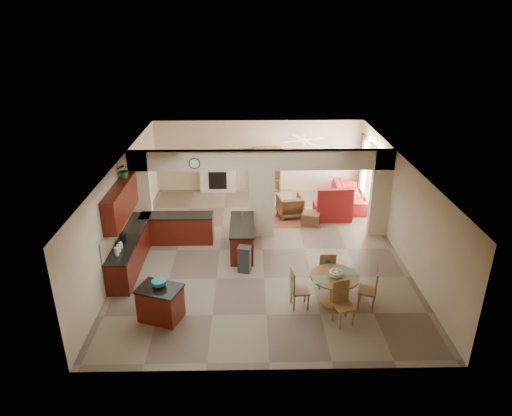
{
  "coord_description": "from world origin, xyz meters",
  "views": [
    {
      "loc": [
        -0.41,
        -12.08,
        6.62
      ],
      "look_at": [
        -0.18,
        0.3,
        1.23
      ],
      "focal_mm": 32.0,
      "sensor_mm": 36.0,
      "label": 1
    }
  ],
  "objects_px": {
    "kitchen_island": "(161,303)",
    "armchair": "(290,206)",
    "dining_table": "(334,286)",
    "sofa": "(349,195)"
  },
  "relations": [
    {
      "from": "sofa",
      "to": "dining_table",
      "type": "bearing_deg",
      "value": 167.97
    },
    {
      "from": "kitchen_island",
      "to": "armchair",
      "type": "bearing_deg",
      "value": 78.23
    },
    {
      "from": "dining_table",
      "to": "sofa",
      "type": "relative_size",
      "value": 0.48
    },
    {
      "from": "kitchen_island",
      "to": "dining_table",
      "type": "height_order",
      "value": "kitchen_island"
    },
    {
      "from": "dining_table",
      "to": "armchair",
      "type": "xyz_separation_m",
      "value": [
        -0.61,
        5.23,
        -0.15
      ]
    },
    {
      "from": "kitchen_island",
      "to": "dining_table",
      "type": "xyz_separation_m",
      "value": [
        4.09,
        0.5,
        0.1
      ]
    },
    {
      "from": "kitchen_island",
      "to": "sofa",
      "type": "height_order",
      "value": "kitchen_island"
    },
    {
      "from": "kitchen_island",
      "to": "dining_table",
      "type": "relative_size",
      "value": 0.97
    },
    {
      "from": "dining_table",
      "to": "sofa",
      "type": "height_order",
      "value": "dining_table"
    },
    {
      "from": "dining_table",
      "to": "sofa",
      "type": "bearing_deg",
      "value": 75.21
    }
  ]
}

